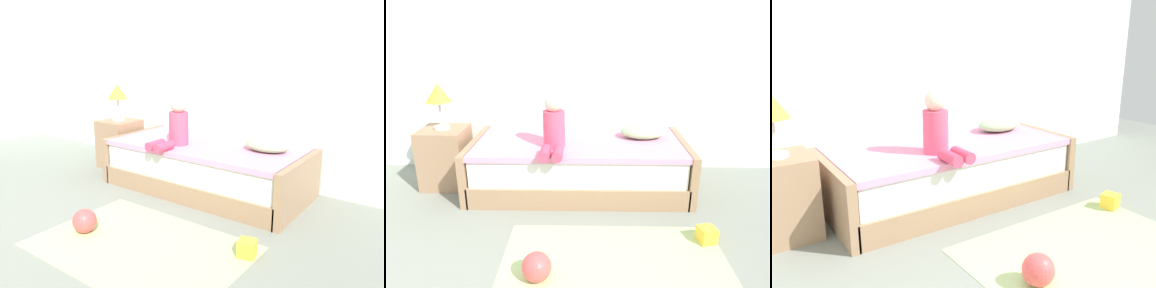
# 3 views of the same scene
# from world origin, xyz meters

# --- Properties ---
(wall_rear) EXTENTS (7.20, 0.10, 2.90)m
(wall_rear) POSITION_xyz_m (0.00, 2.60, 1.45)
(wall_rear) COLOR silver
(wall_rear) RESTS_ON ground
(bed) EXTENTS (2.11, 1.00, 0.50)m
(bed) POSITION_xyz_m (0.47, 2.00, 0.25)
(bed) COLOR #997556
(bed) RESTS_ON ground
(nightstand) EXTENTS (0.44, 0.44, 0.60)m
(nightstand) POSITION_xyz_m (-0.88, 2.04, 0.30)
(nightstand) COLOR #997556
(nightstand) RESTS_ON ground
(child_figure) EXTENTS (0.20, 0.51, 0.50)m
(child_figure) POSITION_xyz_m (0.24, 1.77, 0.70)
(child_figure) COLOR #E04C6B
(child_figure) RESTS_ON bed
(pillow) EXTENTS (0.44, 0.30, 0.13)m
(pillow) POSITION_xyz_m (1.11, 2.10, 0.56)
(pillow) COLOR #99CC8C
(pillow) RESTS_ON bed
(toy_ball) EXTENTS (0.20, 0.20, 0.20)m
(toy_ball) POSITION_xyz_m (0.22, 0.60, 0.10)
(toy_ball) COLOR #E54C4C
(toy_ball) RESTS_ON ground
(area_rug) EXTENTS (1.60, 1.10, 0.01)m
(area_rug) POSITION_xyz_m (0.75, 0.70, 0.00)
(area_rug) COLOR #B2D189
(area_rug) RESTS_ON ground
(toy_block) EXTENTS (0.15, 0.15, 0.12)m
(toy_block) POSITION_xyz_m (1.47, 1.05, 0.06)
(toy_block) COLOR yellow
(toy_block) RESTS_ON ground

